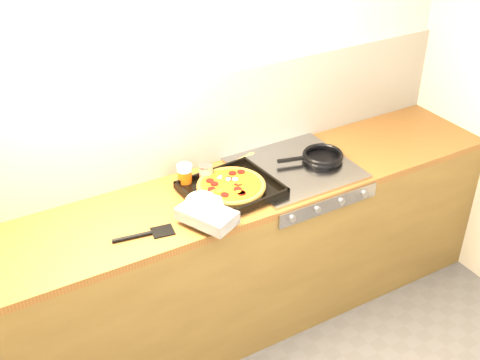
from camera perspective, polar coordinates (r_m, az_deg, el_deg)
room_shell at (r=3.13m, az=-4.42°, el=5.22°), size 3.20×3.20×3.20m
counter_run at (r=3.30m, az=-1.69°, el=-7.68°), size 3.20×0.62×0.90m
stovetop at (r=3.23m, az=5.22°, el=1.13°), size 0.60×0.56×0.02m
pizza_on_tray at (r=2.93m, az=-1.56°, el=-1.32°), size 0.59×0.55×0.08m
frying_pan at (r=3.29m, az=7.77°, el=2.22°), size 0.39×0.27×0.04m
tomato_can at (r=3.08m, az=-3.24°, el=0.57°), size 0.08×0.08×0.10m
juice_glass at (r=3.05m, az=-5.26°, el=0.42°), size 0.09×0.09×0.13m
wooden_spoon at (r=3.28m, az=-0.12°, el=1.91°), size 0.30×0.09×0.02m
black_spatula at (r=2.76m, az=-9.01°, el=-5.13°), size 0.29×0.10×0.02m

